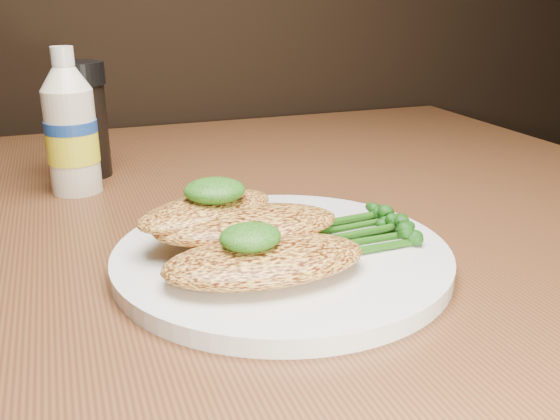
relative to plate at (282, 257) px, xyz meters
name	(u,v)px	position (x,y,z in m)	size (l,w,h in m)	color
plate	(282,257)	(0.00, 0.00, 0.00)	(0.27, 0.27, 0.01)	white
chicken_front	(265,260)	(-0.03, -0.04, 0.02)	(0.15, 0.08, 0.02)	#EDAF4B
chicken_mid	(246,224)	(-0.03, 0.01, 0.03)	(0.15, 0.07, 0.02)	#EDAF4B
chicken_back	(206,210)	(-0.05, 0.04, 0.03)	(0.12, 0.06, 0.02)	#EDAF4B
pesto_front	(250,237)	(-0.04, -0.04, 0.04)	(0.05, 0.04, 0.02)	black
pesto_back	(215,190)	(-0.04, 0.04, 0.05)	(0.05, 0.05, 0.02)	black
broccolini_bundle	(342,229)	(0.05, 0.00, 0.02)	(0.13, 0.10, 0.02)	#205312
mayo_bottle	(70,122)	(-0.15, 0.26, 0.07)	(0.05, 0.05, 0.15)	silver
pepper_grinder	(85,120)	(-0.13, 0.31, 0.06)	(0.05, 0.05, 0.13)	black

